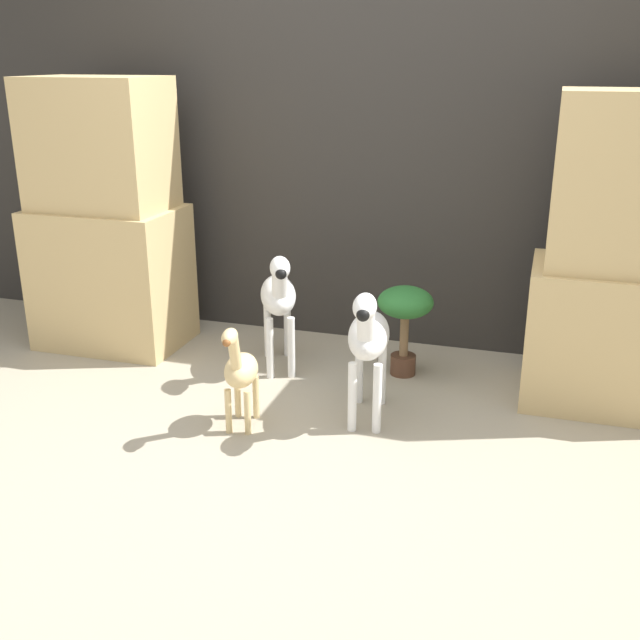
% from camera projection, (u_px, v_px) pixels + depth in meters
% --- Properties ---
extents(ground_plane, '(14.00, 14.00, 0.00)m').
position_uv_depth(ground_plane, '(278.00, 453.00, 3.22)').
color(ground_plane, '#9E937F').
extents(wall_back, '(6.40, 0.08, 2.20)m').
position_uv_depth(wall_back, '(366.00, 152.00, 4.21)').
color(wall_back, '#2D2B28').
rests_on(wall_back, ground_plane).
extents(rock_pillar_left, '(0.82, 0.55, 1.51)m').
position_uv_depth(rock_pillar_left, '(107.00, 224.00, 4.23)').
color(rock_pillar_left, tan).
rests_on(rock_pillar_left, ground_plane).
extents(rock_pillar_right, '(0.82, 0.55, 1.48)m').
position_uv_depth(rock_pillar_right, '(624.00, 267.00, 3.48)').
color(rock_pillar_right, tan).
rests_on(rock_pillar_right, ground_plane).
extents(zebra_right, '(0.25, 0.57, 0.68)m').
position_uv_depth(zebra_right, '(368.00, 337.00, 3.37)').
color(zebra_right, white).
rests_on(zebra_right, ground_plane).
extents(zebra_left, '(0.35, 0.56, 0.68)m').
position_uv_depth(zebra_left, '(279.00, 296.00, 3.95)').
color(zebra_left, white).
rests_on(zebra_left, ground_plane).
extents(giraffe_figurine, '(0.18, 0.36, 0.53)m').
position_uv_depth(giraffe_figurine, '(240.00, 370.00, 3.35)').
color(giraffe_figurine, '#E0C184').
rests_on(giraffe_figurine, ground_plane).
extents(potted_palm_front, '(0.29, 0.29, 0.49)m').
position_uv_depth(potted_palm_front, '(405.00, 311.00, 3.90)').
color(potted_palm_front, '#513323').
rests_on(potted_palm_front, ground_plane).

